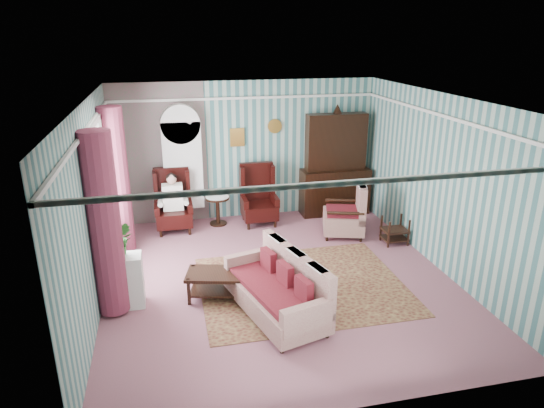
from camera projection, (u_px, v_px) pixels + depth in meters
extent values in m
plane|color=#965762|center=(279.00, 279.00, 7.95)|extent=(6.00, 6.00, 0.00)
cube|color=#3A6969|center=(247.00, 151.00, 10.22)|extent=(5.50, 0.02, 2.90)
cube|color=#3A6969|center=(352.00, 291.00, 4.70)|extent=(5.50, 0.02, 2.90)
cube|color=#3A6969|center=(92.00, 208.00, 6.89)|extent=(0.02, 6.00, 2.90)
cube|color=#3A6969|center=(441.00, 183.00, 8.03)|extent=(0.02, 6.00, 2.90)
cube|color=white|center=(280.00, 100.00, 6.97)|extent=(5.50, 6.00, 0.02)
cube|color=#8E4862|center=(159.00, 155.00, 9.84)|extent=(1.90, 0.01, 2.90)
cube|color=silver|center=(280.00, 124.00, 7.09)|extent=(5.50, 6.00, 0.05)
cube|color=white|center=(98.00, 189.00, 7.42)|extent=(0.04, 1.50, 1.90)
cylinder|color=maroon|center=(105.00, 225.00, 6.56)|extent=(0.44, 0.44, 2.60)
cylinder|color=maroon|center=(117.00, 181.00, 8.48)|extent=(0.44, 0.44, 2.60)
cube|color=#B67930|center=(237.00, 137.00, 10.05)|extent=(0.30, 0.03, 0.38)
cube|color=white|center=(183.00, 172.00, 9.90)|extent=(0.80, 0.28, 2.24)
cube|color=black|center=(336.00, 161.00, 10.44)|extent=(1.50, 0.56, 2.36)
cube|color=black|center=(173.00, 201.00, 9.66)|extent=(0.76, 0.80, 1.25)
cube|color=black|center=(259.00, 195.00, 10.02)|extent=(0.76, 0.80, 1.25)
cylinder|color=black|center=(218.00, 211.00, 10.09)|extent=(0.50, 0.50, 0.60)
cube|color=black|center=(395.00, 230.00, 9.19)|extent=(0.45, 0.38, 0.54)
cube|color=silver|center=(124.00, 281.00, 7.05)|extent=(0.55, 0.35, 0.80)
cube|color=#4F1D1A|center=(302.00, 285.00, 7.73)|extent=(3.20, 2.60, 0.01)
cube|color=#C4B397|center=(275.00, 284.00, 6.79)|extent=(1.36, 2.02, 0.97)
cube|color=beige|center=(344.00, 212.00, 9.51)|extent=(1.03, 1.06, 0.96)
cube|color=black|center=(219.00, 285.00, 7.32)|extent=(1.07, 0.75, 0.42)
imported|color=#174916|center=(117.00, 244.00, 6.75)|extent=(0.50, 0.46, 0.46)
imported|color=#28541A|center=(121.00, 238.00, 6.88)|extent=(0.32, 0.28, 0.51)
imported|color=#174B1A|center=(116.00, 243.00, 6.87)|extent=(0.24, 0.24, 0.41)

